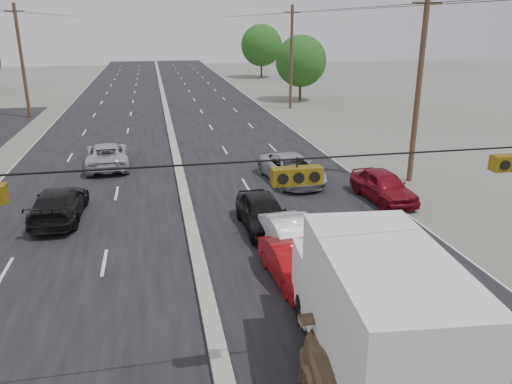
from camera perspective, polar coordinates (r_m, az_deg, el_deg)
road_surface at (r=40.21m, az=-9.67°, el=6.53°), size 20.00×160.00×0.02m
center_median at (r=40.19m, az=-9.68°, el=6.67°), size 0.50×160.00×0.20m
utility_pole_left_c at (r=50.68m, az=-25.19°, el=13.41°), size 1.60×0.30×10.00m
utility_pole_right_b at (r=28.13m, az=18.08°, el=11.22°), size 1.60×0.30×10.00m
utility_pole_right_c at (r=51.30m, az=4.06°, el=15.13°), size 1.60×0.30×10.00m
traffic_signals at (r=10.11m, az=4.14°, el=2.08°), size 25.00×0.30×0.54m
tree_right_mid at (r=56.84m, az=5.16°, el=14.68°), size 5.60×5.60×7.14m
tree_right_far at (r=81.24m, az=0.63°, el=16.43°), size 6.40×6.40×8.16m
box_truck at (r=12.37m, az=13.22°, el=-13.38°), size 3.23×7.53×3.72m
red_sedan at (r=17.08m, az=4.16°, el=-8.26°), size 1.65×3.93×1.26m
queue_car_a at (r=21.14m, az=0.78°, el=-2.37°), size 1.91×4.45×1.50m
queue_car_b at (r=18.38m, az=4.48°, el=-5.78°), size 1.89×4.70×1.52m
queue_car_c at (r=27.54m, az=4.09°, el=2.63°), size 3.05×5.53×1.47m
queue_car_e at (r=25.34m, az=14.35°, el=0.67°), size 2.17×4.56×1.50m
oncoming_near at (r=23.87m, az=-21.60°, el=-1.29°), size 2.18×5.05×1.45m
oncoming_far at (r=31.63m, az=-16.67°, el=4.04°), size 2.84×5.49×1.48m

